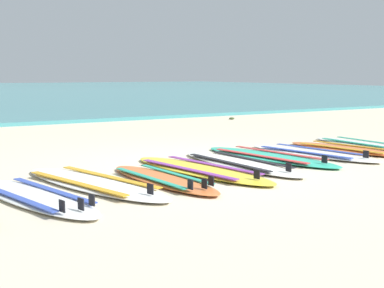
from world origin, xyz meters
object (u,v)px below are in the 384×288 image
(surfboard_3, at_px, (162,179))
(surfboard_8, at_px, (346,149))
(surfboard_2, at_px, (92,183))
(surfboard_5, at_px, (239,163))
(surfboard_4, at_px, (200,170))
(surfboard_7, at_px, (312,153))
(surfboard_6, at_px, (269,157))
(surfboard_1, at_px, (34,197))
(surfboard_9, at_px, (364,144))

(surfboard_3, xyz_separation_m, surfboard_8, (3.78, 0.61, -0.00))
(surfboard_2, distance_m, surfboard_3, 0.83)
(surfboard_2, distance_m, surfboard_5, 2.23)
(surfboard_4, distance_m, surfboard_5, 0.74)
(surfboard_4, xyz_separation_m, surfboard_5, (0.73, 0.12, 0.00))
(surfboard_7, bearing_deg, surfboard_8, 1.63)
(surfboard_5, bearing_deg, surfboard_6, 18.58)
(surfboard_4, distance_m, surfboard_8, 3.10)
(surfboard_6, bearing_deg, surfboard_3, -163.34)
(surfboard_1, distance_m, surfboard_8, 5.37)
(surfboard_6, bearing_deg, surfboard_1, -168.31)
(surfboard_1, bearing_deg, surfboard_2, 24.16)
(surfboard_3, height_order, surfboard_8, same)
(surfboard_5, distance_m, surfboard_7, 1.56)
(surfboard_5, relative_size, surfboard_9, 1.09)
(surfboard_1, distance_m, surfboard_6, 3.77)
(surfboard_2, bearing_deg, surfboard_8, 4.94)
(surfboard_1, height_order, surfboard_4, same)
(surfboard_3, distance_m, surfboard_6, 2.25)
(surfboard_3, distance_m, surfboard_4, 0.75)
(surfboard_2, xyz_separation_m, surfboard_4, (1.50, 0.07, 0.00))
(surfboard_5, relative_size, surfboard_8, 1.07)
(surfboard_6, distance_m, surfboard_8, 1.62)
(surfboard_2, height_order, surfboard_3, same)
(surfboard_5, bearing_deg, surfboard_7, 6.85)
(surfboard_4, height_order, surfboard_5, same)
(surfboard_1, xyz_separation_m, surfboard_2, (0.74, 0.33, -0.00))
(surfboard_2, bearing_deg, surfboard_7, 5.65)
(surfboard_6, height_order, surfboard_8, same)
(surfboard_9, bearing_deg, surfboard_3, -169.44)
(surfboard_2, distance_m, surfboard_4, 1.50)
(surfboard_2, xyz_separation_m, surfboard_7, (3.77, 0.37, 0.00))
(surfboard_5, distance_m, surfboard_6, 0.77)
(surfboard_7, distance_m, surfboard_9, 1.53)
(surfboard_4, height_order, surfboard_7, same)
(surfboard_8, relative_size, surfboard_9, 1.02)
(surfboard_1, xyz_separation_m, surfboard_5, (2.96, 0.52, -0.00))
(surfboard_4, relative_size, surfboard_6, 1.01)
(surfboard_3, height_order, surfboard_5, same)
(surfboard_9, bearing_deg, surfboard_2, -173.26)
(surfboard_6, distance_m, surfboard_9, 2.34)
(surfboard_7, bearing_deg, surfboard_5, -173.15)
(surfboard_1, bearing_deg, surfboard_5, 9.92)
(surfboard_4, relative_size, surfboard_8, 1.14)
(surfboard_8, bearing_deg, surfboard_7, -178.37)
(surfboard_7, bearing_deg, surfboard_4, -172.37)
(surfboard_9, bearing_deg, surfboard_4, -171.64)
(surfboard_3, bearing_deg, surfboard_7, 11.13)
(surfboard_1, height_order, surfboard_2, same)
(surfboard_8, bearing_deg, surfboard_9, 17.98)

